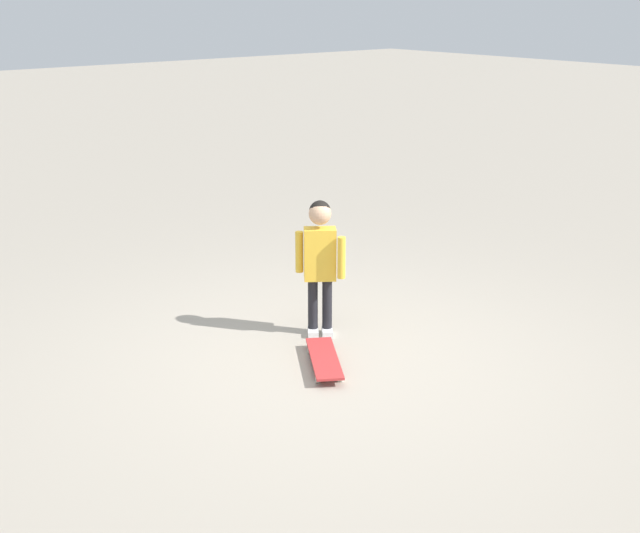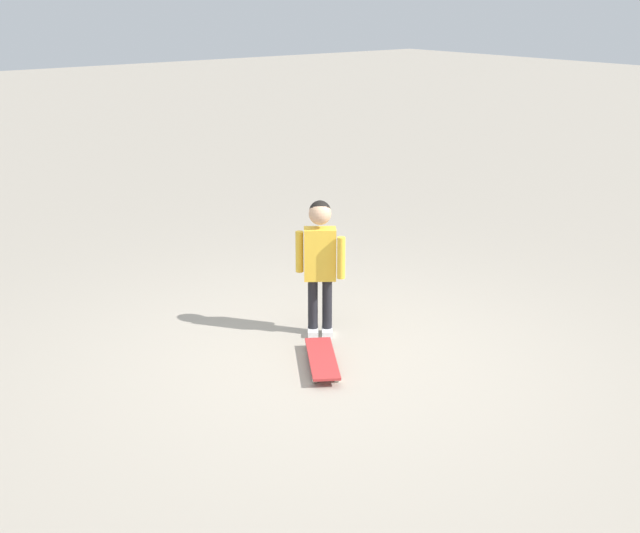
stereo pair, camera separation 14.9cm
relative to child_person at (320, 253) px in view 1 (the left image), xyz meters
The scene contains 3 objects.
ground_plane 0.82m from the child_person, 55.78° to the left, with size 50.00×50.00×0.00m, color #9E9384.
child_person is the anchor object (origin of this frame).
skateboard 0.84m from the child_person, 53.35° to the left, with size 0.53×0.69×0.07m.
Camera 1 is at (3.48, 4.15, 2.52)m, focal length 46.08 mm.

